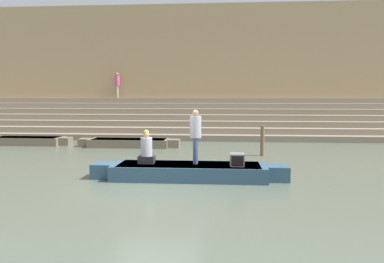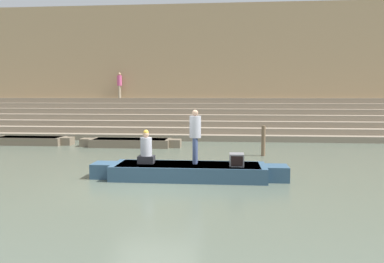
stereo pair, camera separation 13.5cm
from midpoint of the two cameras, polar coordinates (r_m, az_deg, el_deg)
name	(u,v)px [view 2 (the right image)]	position (r m, az deg, el deg)	size (l,w,h in m)	color
ground_plane	(154,183)	(11.21, -5.44, -7.81)	(120.00, 120.00, 0.00)	#566051
ghat_steps	(193,122)	(24.34, 0.32, 1.48)	(36.00, 5.42, 2.38)	gray
back_wall	(196,70)	(26.86, 0.77, 9.40)	(34.20, 1.28, 8.82)	tan
rowboat_main	(189,171)	(11.64, -0.19, -6.04)	(6.05, 1.51, 0.46)	#33516B
person_standing	(195,133)	(11.60, 0.82, -0.20)	(0.36, 0.36, 1.68)	#3D4C75
person_rowing	(146,150)	(11.78, -6.67, -2.83)	(0.50, 0.39, 1.05)	#28282D
tv_set	(237,160)	(11.38, 7.16, -4.29)	(0.43, 0.49, 0.38)	slate
moored_boat_shore	(131,143)	(19.03, -9.14, -1.67)	(5.08, 1.24, 0.40)	#756651
moored_boat_distant	(30,140)	(21.43, -23.31, -1.25)	(4.62, 1.24, 0.40)	#756651
mooring_post	(263,141)	(16.23, 11.05, -1.40)	(0.17, 0.17, 1.30)	brown
person_on_steps	(120,83)	(26.76, -10.85, 7.23)	(0.33, 0.33, 1.77)	gray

